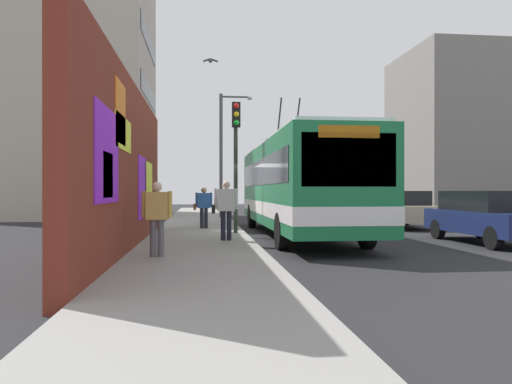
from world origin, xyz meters
name	(u,v)px	position (x,y,z in m)	size (l,w,h in m)	color
ground_plane	(244,235)	(0.00, 0.00, 0.00)	(80.00, 80.00, 0.00)	#232326
sidewalk_slab	(199,233)	(0.00, 1.60, 0.07)	(48.00, 3.20, 0.15)	gray
graffiti_wall	(129,168)	(-4.69, 3.35, 2.16)	(12.65, 0.32, 4.32)	maroon
building_far_left	(74,92)	(12.96, 9.20, 7.59)	(9.42, 8.95, 15.18)	#B2A899
building_far_right	(446,133)	(17.48, -17.00, 6.02)	(8.77, 6.37, 12.03)	gray
city_bus	(297,184)	(-0.71, -1.80, 1.83)	(12.10, 2.63, 5.07)	#19723F
parked_car_navy	(486,216)	(-3.71, -7.00, 0.83)	(4.63, 1.76, 1.58)	navy
parked_car_champagne	(401,208)	(2.56, -7.00, 0.83)	(4.25, 1.85, 1.58)	#C6B793
parked_car_red	(355,204)	(8.69, -7.00, 0.84)	(4.91, 1.83, 1.58)	#B21E19
pedestrian_midblock	(204,205)	(1.20, 1.43, 1.05)	(0.22, 0.72, 1.56)	#1E1E2D
pedestrian_at_curb	(226,205)	(-3.38, 0.81, 1.16)	(0.23, 0.76, 1.71)	#1E1E2D
pedestrian_near_wall	(157,213)	(-6.65, 2.48, 1.10)	(0.22, 0.66, 1.63)	#595960
traffic_light	(236,145)	(-0.98, 0.35, 3.13)	(0.49, 0.28, 4.45)	#2D382D
street_lamp	(225,146)	(9.00, 0.25, 4.01)	(0.44, 1.80, 6.72)	#4C4C51
flying_pigeons	(211,61)	(0.92, 1.17, 6.48)	(0.32, 0.55, 0.15)	#47474C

